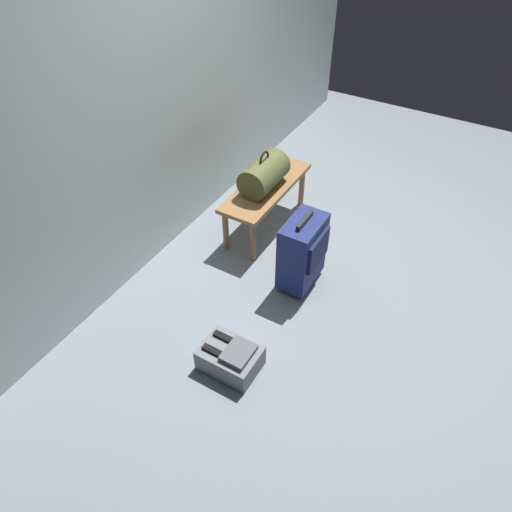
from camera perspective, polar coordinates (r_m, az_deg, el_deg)
The scene contains 7 objects.
ground_plane at distance 3.79m, azimuth 11.37°, elevation -3.68°, with size 6.60×6.60×0.00m, color slate.
back_wall at distance 3.67m, azimuth -10.71°, elevation 21.36°, with size 6.00×0.10×2.80m, color silver.
bench at distance 4.07m, azimuth 1.21°, elevation 7.67°, with size 1.00×0.36×0.43m.
duffel_bag_olive at distance 3.93m, azimuth 0.96°, elevation 9.76°, with size 0.44×0.26×0.34m.
cell_phone at distance 4.30m, azimuth 2.91°, elevation 10.86°, with size 0.07×0.14×0.01m.
suitcase_upright_navy at distance 3.54m, azimuth 5.59°, elevation 0.57°, with size 0.39×0.26×0.63m.
backpack_grey at distance 3.18m, azimuth -3.05°, elevation -12.04°, with size 0.28×0.38×0.21m.
Camera 1 is at (-2.60, -0.66, 2.68)m, focal length 33.44 mm.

